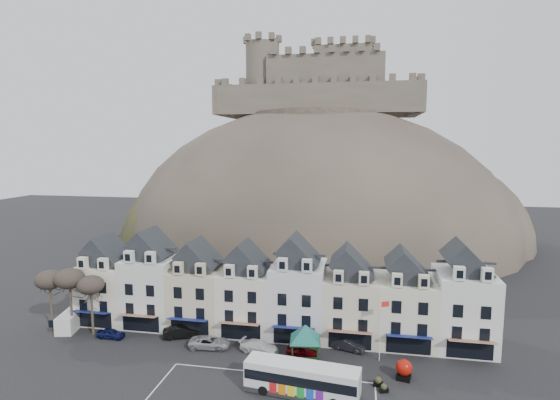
{
  "coord_description": "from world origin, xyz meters",
  "views": [
    {
      "loc": [
        11.06,
        -38.63,
        24.6
      ],
      "look_at": [
        -0.59,
        24.0,
        16.55
      ],
      "focal_mm": 28.0,
      "sensor_mm": 36.0,
      "label": 1
    }
  ],
  "objects_px": {
    "car_silver": "(209,342)",
    "car_navy": "(111,333)",
    "bus": "(302,378)",
    "bus_shelter": "(305,333)",
    "car_charcoal": "(348,345)",
    "flagpole": "(381,326)",
    "red_buoy": "(404,369)",
    "car_white": "(259,347)",
    "white_van": "(71,321)",
    "car_black": "(182,332)",
    "car_maroon": "(303,351)"
  },
  "relations": [
    {
      "from": "bus_shelter",
      "to": "white_van",
      "type": "relative_size",
      "value": 1.28
    },
    {
      "from": "white_van",
      "to": "car_black",
      "type": "height_order",
      "value": "white_van"
    },
    {
      "from": "bus_shelter",
      "to": "flagpole",
      "type": "distance_m",
      "value": 8.64
    },
    {
      "from": "flagpole",
      "to": "car_maroon",
      "type": "height_order",
      "value": "flagpole"
    },
    {
      "from": "red_buoy",
      "to": "white_van",
      "type": "xyz_separation_m",
      "value": [
        -42.89,
        4.89,
        0.04
      ]
    },
    {
      "from": "white_van",
      "to": "car_silver",
      "type": "relative_size",
      "value": 1.07
    },
    {
      "from": "car_white",
      "to": "car_charcoal",
      "type": "bearing_deg",
      "value": -65.77
    },
    {
      "from": "bus",
      "to": "car_white",
      "type": "relative_size",
      "value": 2.44
    },
    {
      "from": "bus",
      "to": "car_navy",
      "type": "xyz_separation_m",
      "value": [
        -25.78,
        8.22,
        -1.16
      ]
    },
    {
      "from": "car_white",
      "to": "car_charcoal",
      "type": "distance_m",
      "value": 10.7
    },
    {
      "from": "car_navy",
      "to": "car_charcoal",
      "type": "xyz_separation_m",
      "value": [
        30.0,
        2.22,
        0.06
      ]
    },
    {
      "from": "white_van",
      "to": "car_maroon",
      "type": "bearing_deg",
      "value": -16.16
    },
    {
      "from": "car_maroon",
      "to": "bus",
      "type": "bearing_deg",
      "value": -161.95
    },
    {
      "from": "car_white",
      "to": "white_van",
      "type": "bearing_deg",
      "value": 96.67
    },
    {
      "from": "bus",
      "to": "car_white",
      "type": "distance_m",
      "value": 10.12
    },
    {
      "from": "flagpole",
      "to": "car_black",
      "type": "xyz_separation_m",
      "value": [
        -24.79,
        1.58,
        -3.36
      ]
    },
    {
      "from": "car_maroon",
      "to": "car_charcoal",
      "type": "distance_m",
      "value": 5.77
    },
    {
      "from": "red_buoy",
      "to": "car_silver",
      "type": "bearing_deg",
      "value": 172.4
    },
    {
      "from": "white_van",
      "to": "car_silver",
      "type": "height_order",
      "value": "white_van"
    },
    {
      "from": "bus_shelter",
      "to": "car_charcoal",
      "type": "distance_m",
      "value": 6.56
    },
    {
      "from": "car_black",
      "to": "car_white",
      "type": "bearing_deg",
      "value": -122.61
    },
    {
      "from": "car_white",
      "to": "car_maroon",
      "type": "height_order",
      "value": "car_white"
    },
    {
      "from": "bus_shelter",
      "to": "car_silver",
      "type": "xyz_separation_m",
      "value": [
        -11.88,
        1.12,
        -2.68
      ]
    },
    {
      "from": "car_navy",
      "to": "white_van",
      "type": "bearing_deg",
      "value": 78.03
    },
    {
      "from": "flagpole",
      "to": "bus_shelter",
      "type": "bearing_deg",
      "value": -168.95
    },
    {
      "from": "car_charcoal",
      "to": "car_navy",
      "type": "bearing_deg",
      "value": 110.62
    },
    {
      "from": "bus",
      "to": "flagpole",
      "type": "relative_size",
      "value": 1.6
    },
    {
      "from": "flagpole",
      "to": "white_van",
      "type": "relative_size",
      "value": 1.37
    },
    {
      "from": "bus",
      "to": "car_black",
      "type": "xyz_separation_m",
      "value": [
        -16.89,
        10.05,
        -1.0
      ]
    },
    {
      "from": "car_silver",
      "to": "car_white",
      "type": "xyz_separation_m",
      "value": [
        6.24,
        0.0,
        -0.01
      ]
    },
    {
      "from": "car_silver",
      "to": "car_white",
      "type": "relative_size",
      "value": 1.04
    },
    {
      "from": "red_buoy",
      "to": "car_charcoal",
      "type": "xyz_separation_m",
      "value": [
        -6.0,
        5.52,
        -0.41
      ]
    },
    {
      "from": "red_buoy",
      "to": "flagpole",
      "type": "bearing_deg",
      "value": 123.07
    },
    {
      "from": "car_silver",
      "to": "car_maroon",
      "type": "xyz_separation_m",
      "value": [
        11.44,
        0.0,
        -0.05
      ]
    },
    {
      "from": "car_silver",
      "to": "car_white",
      "type": "distance_m",
      "value": 6.24
    },
    {
      "from": "bus",
      "to": "car_navy",
      "type": "distance_m",
      "value": 27.09
    },
    {
      "from": "car_silver",
      "to": "car_navy",
      "type": "bearing_deg",
      "value": 82.93
    },
    {
      "from": "bus_shelter",
      "to": "car_silver",
      "type": "relative_size",
      "value": 1.38
    },
    {
      "from": "red_buoy",
      "to": "flagpole",
      "type": "height_order",
      "value": "flagpole"
    },
    {
      "from": "car_white",
      "to": "car_charcoal",
      "type": "xyz_separation_m",
      "value": [
        10.4,
        2.5,
        -0.01
      ]
    },
    {
      "from": "car_navy",
      "to": "car_maroon",
      "type": "height_order",
      "value": "car_maroon"
    },
    {
      "from": "car_silver",
      "to": "bus_shelter",
      "type": "bearing_deg",
      "value": -101.25
    },
    {
      "from": "red_buoy",
      "to": "flagpole",
      "type": "distance_m",
      "value": 5.22
    },
    {
      "from": "red_buoy",
      "to": "bus_shelter",
      "type": "bearing_deg",
      "value": 169.96
    },
    {
      "from": "white_van",
      "to": "car_black",
      "type": "bearing_deg",
      "value": -11.92
    },
    {
      "from": "bus",
      "to": "car_charcoal",
      "type": "bearing_deg",
      "value": 75.08
    },
    {
      "from": "car_white",
      "to": "flagpole",
      "type": "bearing_deg",
      "value": -77.12
    },
    {
      "from": "car_silver",
      "to": "car_charcoal",
      "type": "height_order",
      "value": "car_silver"
    },
    {
      "from": "flagpole",
      "to": "car_charcoal",
      "type": "height_order",
      "value": "flagpole"
    },
    {
      "from": "bus",
      "to": "white_van",
      "type": "distance_m",
      "value": 34.12
    }
  ]
}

